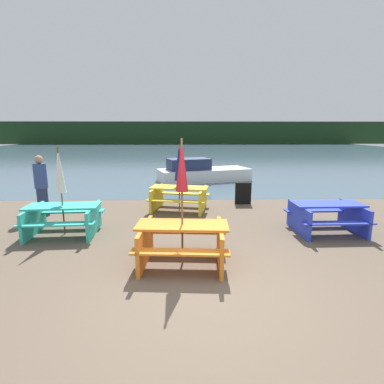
# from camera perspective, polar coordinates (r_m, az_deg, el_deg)

# --- Properties ---
(ground_plane) EXTENTS (60.00, 60.00, 0.00)m
(ground_plane) POSITION_cam_1_polar(r_m,az_deg,el_deg) (4.88, 2.43, -19.46)
(ground_plane) COLOR brown
(water) EXTENTS (60.00, 50.00, 0.00)m
(water) POSITION_cam_1_polar(r_m,az_deg,el_deg) (35.82, -0.86, 7.71)
(water) COLOR #425B6B
(water) RESTS_ON ground_plane
(far_treeline) EXTENTS (80.00, 1.60, 4.00)m
(far_treeline) POSITION_cam_1_polar(r_m,az_deg,el_deg) (55.73, -1.04, 11.21)
(far_treeline) COLOR #193319
(far_treeline) RESTS_ON water
(picnic_table_orange) EXTENTS (1.80, 1.49, 0.79)m
(picnic_table_orange) POSITION_cam_1_polar(r_m,az_deg,el_deg) (5.76, -1.85, -9.09)
(picnic_table_orange) COLOR orange
(picnic_table_orange) RESTS_ON ground_plane
(picnic_table_teal) EXTENTS (1.81, 1.49, 0.73)m
(picnic_table_teal) POSITION_cam_1_polar(r_m,az_deg,el_deg) (8.00, -23.27, -4.32)
(picnic_table_teal) COLOR #33B7A8
(picnic_table_teal) RESTS_ON ground_plane
(picnic_table_blue) EXTENTS (1.73, 1.42, 0.75)m
(picnic_table_blue) POSITION_cam_1_polar(r_m,az_deg,el_deg) (8.22, 24.27, -3.96)
(picnic_table_blue) COLOR blue
(picnic_table_blue) RESTS_ON ground_plane
(picnic_table_yellow) EXTENTS (2.03, 1.71, 0.75)m
(picnic_table_yellow) POSITION_cam_1_polar(r_m,az_deg,el_deg) (9.58, -2.42, -0.75)
(picnic_table_yellow) COLOR yellow
(picnic_table_yellow) RESTS_ON ground_plane
(umbrella_crimson) EXTENTS (0.23, 0.23, 2.38)m
(umbrella_crimson) POSITION_cam_1_polar(r_m,az_deg,el_deg) (5.42, -1.95, 4.73)
(umbrella_crimson) COLOR brown
(umbrella_crimson) RESTS_ON ground_plane
(umbrella_navy) EXTENTS (0.30, 0.30, 2.08)m
(umbrella_navy) POSITION_cam_1_polar(r_m,az_deg,el_deg) (9.41, -2.47, 5.53)
(umbrella_navy) COLOR brown
(umbrella_navy) RESTS_ON ground_plane
(umbrella_white) EXTENTS (0.25, 0.25, 2.15)m
(umbrella_white) POSITION_cam_1_polar(r_m,az_deg,el_deg) (7.78, -23.94, 3.74)
(umbrella_white) COLOR brown
(umbrella_white) RESTS_ON ground_plane
(boat) EXTENTS (4.84, 2.98, 1.15)m
(boat) POSITION_cam_1_polar(r_m,az_deg,el_deg) (15.05, 1.68, 3.73)
(boat) COLOR silver
(boat) RESTS_ON water
(person) EXTENTS (0.36, 0.36, 1.81)m
(person) POSITION_cam_1_polar(r_m,az_deg,el_deg) (9.84, -26.76, 1.02)
(person) COLOR #283351
(person) RESTS_ON ground_plane
(signboard) EXTENTS (0.55, 0.08, 0.75)m
(signboard) POSITION_cam_1_polar(r_m,az_deg,el_deg) (10.47, 9.71, -0.27)
(signboard) COLOR black
(signboard) RESTS_ON ground_plane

